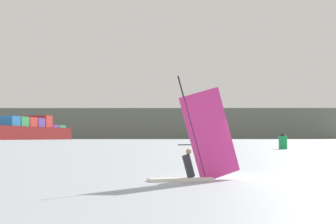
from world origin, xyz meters
TOP-DOWN VIEW (x-y plane):
  - ground_plane at (0.00, 0.00)m, footprint 4000.00×4000.00m
  - windsurfer at (-2.73, -1.14)m, footprint 3.90×1.30m
  - cargo_ship at (-77.22, 409.01)m, footprint 77.85×157.38m
  - distant_headland at (-38.40, 786.70)m, footprint 738.69×360.35m
  - channel_buoy at (19.84, 51.69)m, footprint 1.24×1.24m

SIDE VIEW (x-z plane):
  - ground_plane at x=0.00m, z-range 0.00..0.00m
  - windsurfer at x=-2.73m, z-range -1.09..3.19m
  - channel_buoy at x=19.84m, z-range -0.11..2.33m
  - cargo_ship at x=-77.22m, z-range -9.51..27.97m
  - distant_headland at x=-38.40m, z-range 0.00..39.95m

